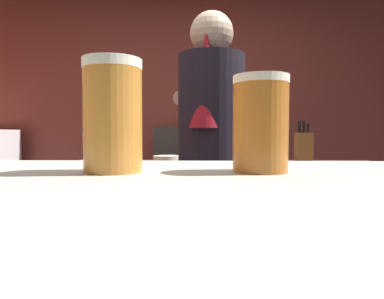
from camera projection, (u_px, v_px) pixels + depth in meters
The scene contains 11 objects.
wall_back at pixel (183, 109), 3.61m from camera, with size 5.20×0.10×2.70m, color brown.
prep_counter at pixel (224, 232), 2.21m from camera, with size 2.10×0.60×0.90m, color brown.
back_shelf at pixel (204, 185), 3.37m from camera, with size 0.95×0.36×1.16m, color #3B3936.
bartender at pixel (211, 153), 1.73m from camera, with size 0.49×0.55×1.71m.
knife_block at pixel (304, 148), 2.14m from camera, with size 0.10×0.08×0.28m.
mixing_bowl at pixel (167, 159), 2.22m from camera, with size 0.18×0.18×0.05m, color silver.
chefs_knife at pixel (254, 164), 2.13m from camera, with size 0.24×0.03×0.01m, color silver.
pint_glass_near at pixel (260, 124), 0.46m from camera, with size 0.08×0.08×0.13m.
pint_glass_far at pixel (113, 116), 0.45m from camera, with size 0.08×0.08×0.15m.
bottle_soy at pixel (242, 119), 3.36m from camera, with size 0.05×0.05×0.20m.
bottle_hot_sauce at pixel (206, 117), 3.39m from camera, with size 0.06×0.06×0.27m.
Camera 1 is at (0.21, -1.43, 1.10)m, focal length 31.61 mm.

